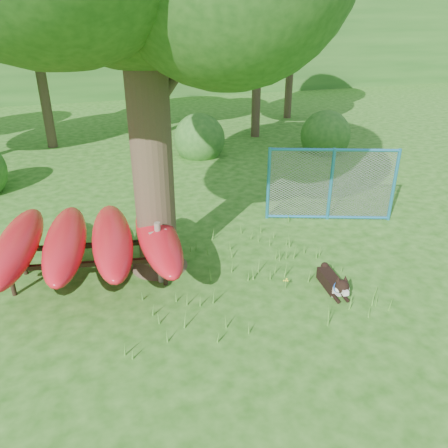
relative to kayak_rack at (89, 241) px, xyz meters
name	(u,v)px	position (x,y,z in m)	size (l,w,h in m)	color
ground	(236,307)	(2.20, -1.71, -0.81)	(80.00, 80.00, 0.00)	#1E5310
wooden_post	(159,251)	(1.17, -0.49, -0.18)	(0.33, 0.13, 1.20)	#6C5F51
kayak_rack	(89,241)	(0.00, 0.00, 0.00)	(3.38, 3.62, 1.06)	black
husky_dog	(334,283)	(4.03, -1.83, -0.65)	(0.37, 1.06, 0.48)	black
fence_section	(331,185)	(5.60, 0.95, 0.07)	(2.85, 1.18, 2.95)	teal
wildflower_clump	(286,281)	(3.25, -1.47, -0.66)	(0.09, 0.08, 0.20)	#4C8A2D
bg_tree_c	(157,29)	(3.70, 11.29, 3.29)	(4.00, 4.00, 6.12)	#382B1E
bg_tree_d	(259,0)	(7.20, 9.29, 4.27)	(4.80, 4.80, 7.50)	#382B1E
bg_tree_e	(294,0)	(10.20, 12.29, 4.42)	(4.60, 4.60, 7.55)	#382B1E
shrub_right	(324,151)	(8.70, 6.29, -0.81)	(1.80, 1.80, 1.80)	#24591D
shrub_mid	(200,156)	(4.20, 7.29, -0.81)	(1.80, 1.80, 1.80)	#24591D
wooded_hillside	(93,43)	(2.20, 26.29, 2.19)	(80.00, 12.00, 6.00)	#24591D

